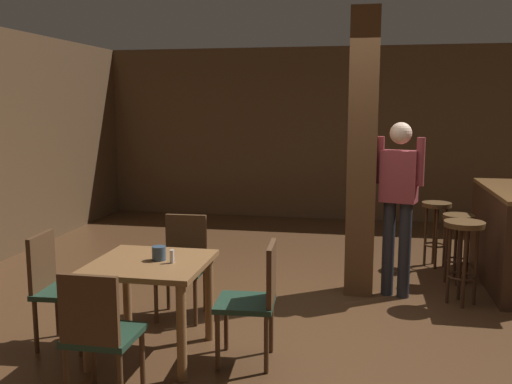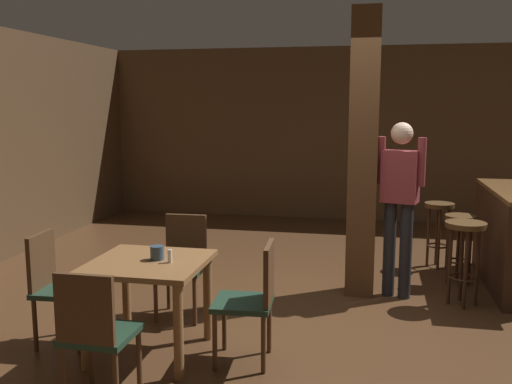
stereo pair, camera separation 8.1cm
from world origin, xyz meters
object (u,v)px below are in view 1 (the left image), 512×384
chair_east (256,296)px  bar_counter (504,236)px  chair_north (183,260)px  salt_shaker (172,256)px  napkin_cup (159,253)px  chair_west (57,284)px  bar_stool_mid (458,233)px  bar_stool_far (436,219)px  bar_stool_near (463,242)px  chair_south (99,331)px  dining_table (151,279)px  standing_person (398,197)px

chair_east → bar_counter: size_ratio=0.53×
chair_north → salt_shaker: bearing=-76.8°
napkin_cup → bar_counter: 3.72m
chair_west → salt_shaker: bearing=-2.1°
chair_east → bar_stool_mid: 2.84m
bar_stool_mid → bar_stool_far: (-0.15, 0.61, 0.02)m
chair_north → bar_stool_near: chair_north is taller
chair_west → chair_south: size_ratio=1.00×
chair_east → salt_shaker: chair_east is taller
dining_table → chair_south: chair_south is taller
salt_shaker → chair_north: bearing=103.2°
chair_west → bar_counter: (3.78, 2.28, 0.02)m
chair_east → napkin_cup: bearing=179.1°
dining_table → chair_north: bearing=91.8°
salt_shaker → bar_stool_near: bearing=35.2°
chair_north → chair_east: bearing=-45.0°
chair_west → napkin_cup: 0.88m
dining_table → salt_shaker: size_ratio=8.58×
chair_south → bar_counter: bearing=45.5°
dining_table → bar_stool_far: 3.74m
dining_table → napkin_cup: napkin_cup is taller
chair_west → chair_east: (1.57, 0.01, 0.00)m
bar_counter → chair_north: bearing=-154.5°
bar_stool_mid → bar_stool_near: bearing=-94.5°
dining_table → chair_north: 0.85m
standing_person → salt_shaker: bearing=-134.2°
salt_shaker → bar_stool_far: bearing=52.8°
bar_stool_near → chair_west: bearing=-154.0°
chair_west → bar_stool_mid: size_ratio=1.20×
chair_east → chair_south: 1.16m
standing_person → chair_south: bearing=-127.2°
chair_south → bar_stool_mid: 4.00m
chair_west → chair_north: 1.12m
chair_north → bar_stool_mid: 2.93m
chair_south → chair_east: bearing=44.7°
dining_table → bar_stool_mid: 3.40m
dining_table → chair_east: size_ratio=0.95×
dining_table → salt_shaker: (0.18, -0.02, 0.19)m
dining_table → chair_south: (-0.03, -0.79, -0.09)m
bar_stool_near → napkin_cup: bearing=-147.1°
salt_shaker → bar_stool_near: salt_shaker is taller
chair_east → salt_shaker: size_ratio=9.07×
chair_west → bar_stool_far: bearing=42.2°
standing_person → bar_stool_mid: bearing=39.4°
napkin_cup → bar_stool_near: napkin_cup is taller
napkin_cup → chair_west: bearing=-178.5°
bar_stool_far → salt_shaker: bearing=-127.2°
bar_stool_far → dining_table: bearing=-129.6°
bar_stool_mid → bar_stool_far: bar_stool_far is taller
chair_south → chair_north: bearing=89.7°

